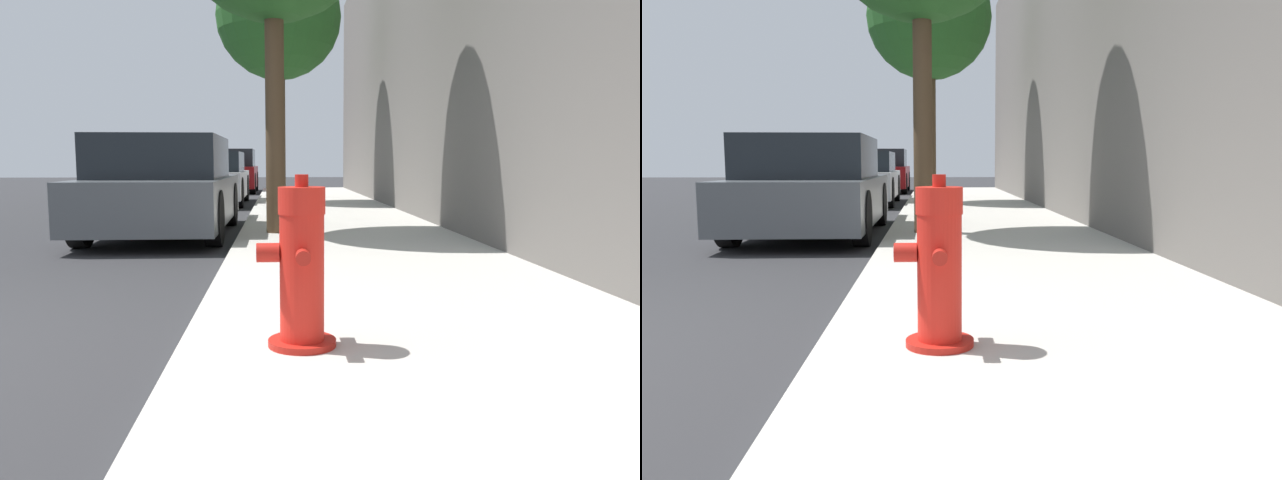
{
  "view_description": "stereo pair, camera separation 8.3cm",
  "coord_description": "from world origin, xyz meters",
  "views": [
    {
      "loc": [
        2.5,
        -3.14,
        1.07
      ],
      "look_at": [
        2.79,
        1.22,
        0.52
      ],
      "focal_mm": 35.0,
      "sensor_mm": 36.0,
      "label": 1
    },
    {
      "loc": [
        2.58,
        -3.15,
        1.07
      ],
      "look_at": [
        2.79,
        1.22,
        0.52
      ],
      "focal_mm": 35.0,
      "sensor_mm": 36.0,
      "label": 2
    }
  ],
  "objects": [
    {
      "name": "fire_hydrant",
      "position": [
        2.61,
        0.02,
        0.52
      ],
      "size": [
        0.41,
        0.43,
        0.89
      ],
      "color": "red",
      "rests_on": "sidewalk_slab"
    },
    {
      "name": "street_tree_far",
      "position": [
        2.53,
        11.75,
        4.38
      ],
      "size": [
        2.9,
        2.9,
        5.74
      ],
      "color": "brown",
      "rests_on": "sidewalk_slab"
    },
    {
      "name": "parked_car_mid",
      "position": [
        0.8,
        12.6,
        0.65
      ],
      "size": [
        1.76,
        4.16,
        1.3
      ],
      "color": "#B7B7BC",
      "rests_on": "ground_plane"
    },
    {
      "name": "sidewalk_slab",
      "position": [
        3.43,
        0.0,
        0.06
      ],
      "size": [
        2.93,
        40.0,
        0.11
      ],
      "color": "beige",
      "rests_on": "ground_plane"
    },
    {
      "name": "parked_car_far",
      "position": [
        0.85,
        18.78,
        0.72
      ],
      "size": [
        1.78,
        3.82,
        1.49
      ],
      "color": "maroon",
      "rests_on": "ground_plane"
    },
    {
      "name": "parked_car_near",
      "position": [
        0.86,
        6.02,
        0.69
      ],
      "size": [
        1.86,
        4.3,
        1.43
      ],
      "color": "#4C5156",
      "rests_on": "ground_plane"
    }
  ]
}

